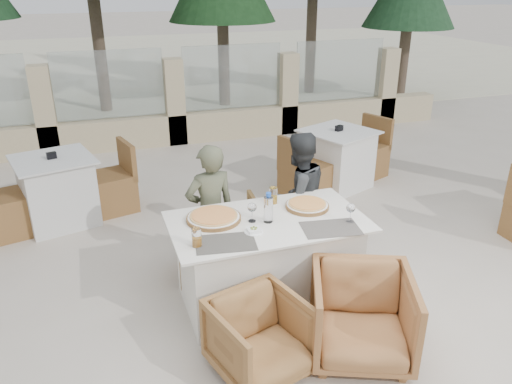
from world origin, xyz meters
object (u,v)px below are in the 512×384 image
object	(u,v)px
bg_table_a	(58,191)
wine_glass_centre	(252,211)
bg_table_b	(337,159)
armchair_near_right	(361,316)
beer_glass_right	(273,195)
pizza_left	(214,217)
diner_left	(211,212)
dining_table	(267,261)
wine_glass_corner	(350,212)
pizza_right	(307,205)
armchair_far_left	(214,251)
armchair_near_left	(260,338)
armchair_far_right	(283,222)
olive_dish	(254,230)
beer_glass_left	(197,237)
diner_right	(298,197)
water_bottle	(268,207)

from	to	relation	value
bg_table_a	wine_glass_centre	bearing A→B (deg)	-67.76
bg_table_a	bg_table_b	bearing A→B (deg)	-15.16
wine_glass_centre	armchair_near_right	world-z (taller)	wine_glass_centre
beer_glass_right	bg_table_b	distance (m)	2.46
pizza_left	diner_left	world-z (taller)	diner_left
armchair_near_right	bg_table_b	bearing A→B (deg)	88.74
dining_table	wine_glass_corner	size ratio (longest dim) A/B	8.70
dining_table	pizza_right	world-z (taller)	pizza_right
pizza_left	armchair_far_left	world-z (taller)	pizza_left
armchair_near_left	armchair_far_right	bearing A→B (deg)	47.39
olive_dish	bg_table_a	distance (m)	2.83
armchair_far_left	beer_glass_left	bearing A→B (deg)	81.23
pizza_left	armchair_far_right	bearing A→B (deg)	36.72
bg_table_a	armchair_far_right	bearing A→B (deg)	-46.34
bg_table_b	armchair_far_right	bearing A→B (deg)	-156.51
pizza_right	wine_glass_centre	distance (m)	0.54
pizza_right	armchair_near_left	xyz separation A→B (m)	(-0.74, -0.92, -0.51)
armchair_near_left	pizza_left	bearing A→B (deg)	78.66
armchair_near_right	diner_right	xyz separation A→B (m)	(0.12, 1.48, 0.31)
dining_table	bg_table_b	world-z (taller)	same
dining_table	beer_glass_right	world-z (taller)	beer_glass_right
armchair_far_left	bg_table_b	xyz separation A→B (m)	(2.10, 1.64, 0.11)
wine_glass_centre	olive_dish	size ratio (longest dim) A/B	1.67
armchair_far_right	diner_left	xyz separation A→B (m)	(-0.81, -0.24, 0.35)
wine_glass_centre	bg_table_b	size ratio (longest dim) A/B	0.11
beer_glass_left	armchair_near_right	distance (m)	1.33
beer_glass_left	armchair_near_right	size ratio (longest dim) A/B	0.20
water_bottle	armchair_near_right	xyz separation A→B (m)	(0.42, -0.84, -0.56)
dining_table	armchair_far_right	bearing A→B (deg)	60.00
wine_glass_centre	bg_table_b	distance (m)	2.86
armchair_far_right	bg_table_b	distance (m)	1.84
bg_table_a	dining_table	bearing A→B (deg)	-65.98
pizza_right	armchair_near_right	distance (m)	1.08
armchair_near_right	pizza_right	bearing A→B (deg)	113.52
beer_glass_right	armchair_near_left	world-z (taller)	beer_glass_right
wine_glass_corner	bg_table_a	distance (m)	3.40
wine_glass_corner	armchair_far_left	xyz separation A→B (m)	(-0.97, 0.73, -0.58)
wine_glass_centre	armchair_near_right	size ratio (longest dim) A/B	0.25
wine_glass_corner	armchair_far_right	world-z (taller)	wine_glass_corner
pizza_right	diner_right	bearing A→B (deg)	75.17
beer_glass_left	olive_dish	distance (m)	0.47
armchair_near_right	armchair_far_left	bearing A→B (deg)	142.38
pizza_right	armchair_near_left	bearing A→B (deg)	-129.11
bg_table_b	armchair_far_left	bearing A→B (deg)	-164.25
armchair_far_right	diner_right	distance (m)	0.41
beer_glass_left	wine_glass_corner	bearing A→B (deg)	-0.60
pizza_right	armchair_far_left	bearing A→B (deg)	153.95
dining_table	bg_table_a	distance (m)	2.77
beer_glass_left	diner_right	size ratio (longest dim) A/B	0.11
pizza_right	armchair_far_left	xyz separation A→B (m)	(-0.75, 0.37, -0.52)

